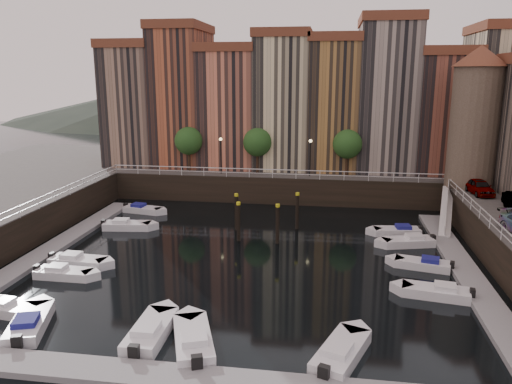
% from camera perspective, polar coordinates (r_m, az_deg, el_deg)
% --- Properties ---
extents(ground, '(200.00, 200.00, 0.00)m').
position_cam_1_polar(ground, '(40.19, -0.84, -7.26)').
color(ground, black).
rests_on(ground, ground).
extents(quay_far, '(80.00, 20.00, 3.00)m').
position_cam_1_polar(quay_far, '(64.64, 2.92, 2.11)').
color(quay_far, black).
rests_on(quay_far, ground).
extents(dock_left, '(2.00, 28.00, 0.35)m').
position_cam_1_polar(dock_left, '(44.72, -22.13, -5.87)').
color(dock_left, gray).
rests_on(dock_left, ground).
extents(dock_right, '(2.00, 28.00, 0.35)m').
position_cam_1_polar(dock_right, '(39.99, 22.72, -8.20)').
color(dock_right, gray).
rests_on(dock_right, ground).
extents(dock_near, '(30.00, 2.00, 0.35)m').
position_cam_1_polar(dock_near, '(25.27, -7.57, -20.45)').
color(dock_near, gray).
rests_on(dock_near, ground).
extents(mountains, '(145.00, 100.00, 18.00)m').
position_cam_1_polar(mountains, '(147.27, 6.96, 10.94)').
color(mountains, '#2D382D').
rests_on(mountains, ground).
extents(far_terrace, '(48.70, 10.30, 17.50)m').
position_cam_1_polar(far_terrace, '(60.72, 5.95, 10.32)').
color(far_terrace, '#92725D').
rests_on(far_terrace, quay_far).
extents(corner_tower, '(5.20, 5.20, 13.80)m').
position_cam_1_polar(corner_tower, '(53.54, 23.75, 8.04)').
color(corner_tower, '#6B5B4C').
rests_on(corner_tower, quay_right).
extents(promenade_trees, '(21.20, 3.20, 5.20)m').
position_cam_1_polar(promenade_trees, '(56.30, 0.83, 5.68)').
color(promenade_trees, black).
rests_on(promenade_trees, quay_far).
extents(street_lamps, '(10.36, 0.36, 4.18)m').
position_cam_1_polar(street_lamps, '(55.37, 1.03, 4.83)').
color(street_lamps, black).
rests_on(street_lamps, quay_far).
extents(railings, '(36.08, 34.04, 0.52)m').
position_cam_1_polar(railings, '(43.67, 0.19, -0.35)').
color(railings, white).
rests_on(railings, ground).
extents(gangway, '(2.78, 8.32, 3.73)m').
position_cam_1_polar(gangway, '(49.86, 20.94, -1.73)').
color(gangway, white).
rests_on(gangway, ground).
extents(mooring_pilings, '(5.87, 4.71, 3.78)m').
position_cam_1_polar(mooring_pilings, '(44.45, 0.75, -2.96)').
color(mooring_pilings, black).
rests_on(mooring_pilings, ground).
extents(boat_left_0, '(4.33, 1.97, 0.98)m').
position_cam_1_polar(boat_left_0, '(34.39, -26.42, -11.87)').
color(boat_left_0, silver).
rests_on(boat_left_0, ground).
extents(boat_left_1, '(4.29, 1.60, 0.98)m').
position_cam_1_polar(boat_left_1, '(38.53, -21.20, -8.63)').
color(boat_left_1, silver).
rests_on(boat_left_1, ground).
extents(boat_left_2, '(4.60, 1.87, 1.05)m').
position_cam_1_polar(boat_left_2, '(40.39, -19.74, -7.45)').
color(boat_left_2, silver).
rests_on(boat_left_2, ground).
extents(boat_left_3, '(4.65, 2.14, 1.05)m').
position_cam_1_polar(boat_left_3, '(48.17, -14.62, -3.71)').
color(boat_left_3, silver).
rests_on(boat_left_3, ground).
extents(boat_left_4, '(4.40, 2.26, 0.99)m').
position_cam_1_polar(boat_left_4, '(53.44, -12.87, -1.94)').
color(boat_left_4, silver).
rests_on(boat_left_4, ground).
extents(boat_right_1, '(4.59, 2.32, 1.03)m').
position_cam_1_polar(boat_right_1, '(35.09, 20.01, -10.70)').
color(boat_right_1, silver).
rests_on(boat_right_1, ground).
extents(boat_right_2, '(4.31, 2.38, 0.97)m').
position_cam_1_polar(boat_right_2, '(39.60, 18.63, -7.82)').
color(boat_right_2, silver).
rests_on(boat_right_2, ground).
extents(boat_right_3, '(4.64, 2.72, 1.04)m').
position_cam_1_polar(boat_right_3, '(44.18, 17.09, -5.45)').
color(boat_right_3, silver).
rests_on(boat_right_3, ground).
extents(boat_right_4, '(4.40, 2.06, 0.99)m').
position_cam_1_polar(boat_right_4, '(46.80, 15.92, -4.33)').
color(boat_right_4, silver).
rests_on(boat_right_4, ground).
extents(boat_near_0, '(3.10, 5.00, 1.12)m').
position_cam_1_polar(boat_near_0, '(31.90, -24.49, -13.57)').
color(boat_near_0, silver).
rests_on(boat_near_0, ground).
extents(boat_near_1, '(1.90, 5.05, 1.16)m').
position_cam_1_polar(boat_near_1, '(28.96, -12.02, -15.39)').
color(boat_near_1, silver).
rests_on(boat_near_1, ground).
extents(boat_near_2, '(3.45, 5.31, 1.20)m').
position_cam_1_polar(boat_near_2, '(27.75, -7.19, -16.53)').
color(boat_near_2, silver).
rests_on(boat_near_2, ground).
extents(boat_near_3, '(3.31, 5.03, 1.14)m').
position_cam_1_polar(boat_near_3, '(26.92, 9.63, -17.70)').
color(boat_near_3, silver).
rests_on(boat_near_3, ground).
extents(car_a, '(2.12, 4.33, 1.42)m').
position_cam_1_polar(car_a, '(51.23, 24.18, 0.43)').
color(car_a, gray).
rests_on(car_a, quay_right).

